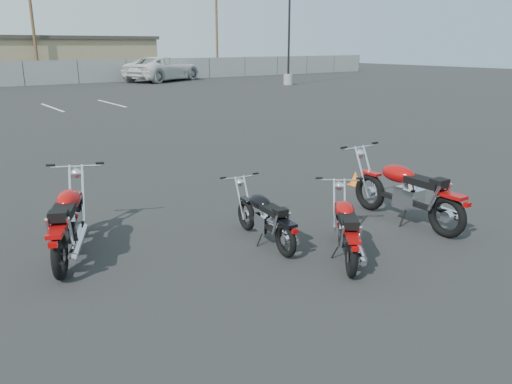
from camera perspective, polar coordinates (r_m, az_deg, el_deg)
ground at (r=7.82m, az=1.42°, el=-5.83°), size 120.00×120.00×0.00m
motorcycle_front_red at (r=7.70m, az=-20.60°, el=-3.20°), size 1.41×2.25×1.13m
motorcycle_second_black at (r=7.70m, az=1.08°, el=-2.96°), size 0.70×1.82×0.89m
motorcycle_third_red at (r=7.30m, az=10.25°, el=-4.13°), size 1.50×1.74×0.95m
motorcycle_rear_red at (r=8.91m, az=16.89°, el=-0.04°), size 0.94×2.44×1.19m
training_cone_near at (r=11.17m, az=11.28°, el=1.58°), size 0.26×0.26×0.31m
light_pole_east at (r=38.98m, az=3.76°, el=15.74°), size 0.80×0.70×9.62m
tan_building_east at (r=51.79m, az=-20.65°, el=14.28°), size 14.40×9.40×3.70m
utility_pole_c at (r=45.96m, az=-24.18°, el=17.30°), size 1.80×0.24×9.00m
utility_pole_d at (r=53.87m, az=-4.52°, el=18.30°), size 1.80×0.24×9.00m
white_van at (r=43.60m, az=-10.63°, el=14.43°), size 6.60×8.95×3.16m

